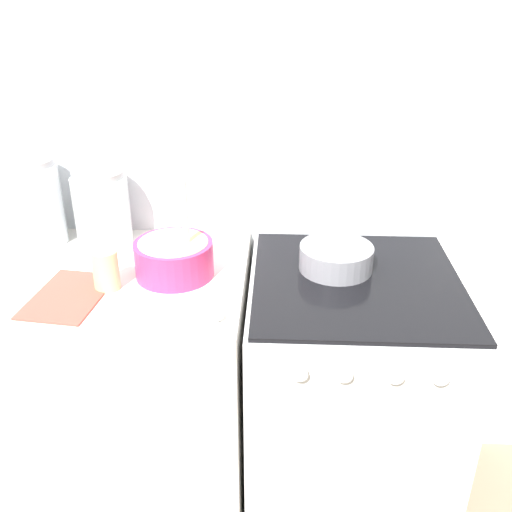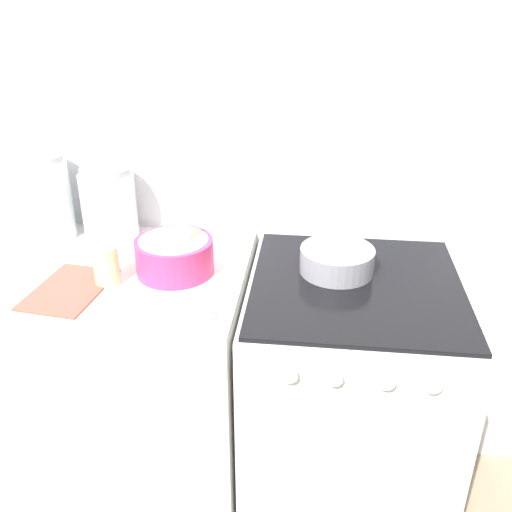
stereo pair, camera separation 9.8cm
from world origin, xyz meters
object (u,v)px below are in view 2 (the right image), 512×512
object	(u,v)px
mixing_bowl	(175,254)
tin_can	(106,265)
baking_pan	(337,259)
storage_jar_left	(48,202)
storage_jar_middle	(110,209)
stove	(345,408)

from	to	relation	value
mixing_bowl	tin_can	size ratio (longest dim) A/B	2.60
baking_pan	storage_jar_left	bearing A→B (deg)	171.09
storage_jar_middle	tin_can	bearing A→B (deg)	-73.18
baking_pan	mixing_bowl	bearing A→B (deg)	-173.08
storage_jar_left	tin_can	bearing A→B (deg)	-44.82
baking_pan	storage_jar_middle	world-z (taller)	storage_jar_middle
storage_jar_left	stove	bearing A→B (deg)	-12.01
mixing_bowl	baking_pan	xyz separation A→B (m)	(0.46, 0.06, -0.02)
storage_jar_middle	tin_can	xyz separation A→B (m)	(0.09, -0.28, -0.05)
storage_jar_middle	stove	bearing A→B (deg)	-15.00
baking_pan	storage_jar_left	size ratio (longest dim) A/B	0.78
mixing_bowl	baking_pan	bearing A→B (deg)	6.92
stove	tin_can	size ratio (longest dim) A/B	8.05
stove	storage_jar_middle	size ratio (longest dim) A/B	3.79
stove	tin_can	world-z (taller)	tin_can
baking_pan	storage_jar_middle	bearing A→B (deg)	168.66
baking_pan	tin_can	distance (m)	0.64
stove	tin_can	xyz separation A→B (m)	(-0.68, -0.08, 0.51)
baking_pan	storage_jar_middle	size ratio (longest dim) A/B	0.89
tin_can	stove	bearing A→B (deg)	6.44
stove	baking_pan	distance (m)	0.50
mixing_bowl	storage_jar_middle	size ratio (longest dim) A/B	1.22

